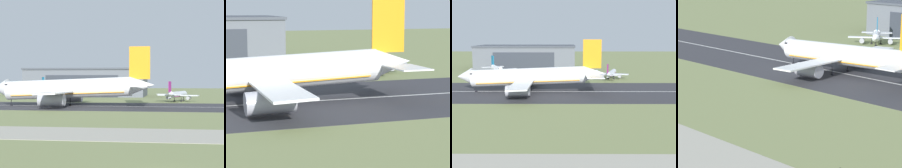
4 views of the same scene
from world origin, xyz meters
The scene contains 4 objects.
runway_strip centered at (0.00, 99.35, 0.03)m, with size 432.50×42.35×0.06m, color #333338.
runway_centreline centered at (0.00, 99.35, 0.07)m, with size 389.25×0.70×0.01m, color silver.
airplane_landing centered at (-34.37, 98.87, 5.64)m, with size 55.27×48.58×19.49m.
airplane_parked_centre centered at (0.96, 133.23, 2.82)m, with size 16.51×23.49×8.08m.
Camera 2 is at (-53.34, 4.13, 17.85)m, focal length 85.00 mm.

